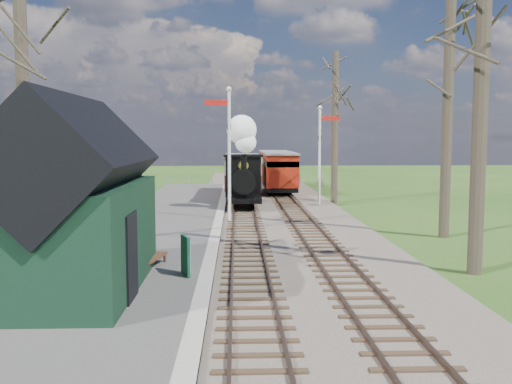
{
  "coord_description": "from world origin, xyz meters",
  "views": [
    {
      "loc": [
        -0.37,
        -9.96,
        3.92
      ],
      "look_at": [
        0.46,
        14.37,
        1.6
      ],
      "focal_mm": 40.0,
      "sensor_mm": 36.0,
      "label": 1
    }
  ],
  "objects_px": {
    "coach": "(242,173)",
    "person": "(122,264)",
    "locomotive": "(243,169)",
    "sign_board": "(186,256)",
    "semaphore_far": "(321,148)",
    "semaphore_near": "(228,144)",
    "bench": "(147,252)",
    "station_shed": "(76,206)",
    "red_carriage_b": "(275,167)",
    "red_carriage_a": "(280,172)"
  },
  "relations": [
    {
      "from": "coach",
      "to": "person",
      "type": "height_order",
      "value": "coach"
    },
    {
      "from": "locomotive",
      "to": "coach",
      "type": "bearing_deg",
      "value": 89.89
    },
    {
      "from": "sign_board",
      "to": "person",
      "type": "relative_size",
      "value": 0.82
    },
    {
      "from": "semaphore_far",
      "to": "semaphore_near",
      "type": "bearing_deg",
      "value": -130.6
    },
    {
      "from": "bench",
      "to": "station_shed",
      "type": "bearing_deg",
      "value": -119.58
    },
    {
      "from": "coach",
      "to": "red_carriage_b",
      "type": "height_order",
      "value": "coach"
    },
    {
      "from": "semaphore_far",
      "to": "person",
      "type": "relative_size",
      "value": 4.34
    },
    {
      "from": "semaphore_near",
      "to": "locomotive",
      "type": "distance_m",
      "value": 5.22
    },
    {
      "from": "bench",
      "to": "person",
      "type": "bearing_deg",
      "value": -94.51
    },
    {
      "from": "red_carriage_a",
      "to": "locomotive",
      "type": "bearing_deg",
      "value": -107.98
    },
    {
      "from": "locomotive",
      "to": "red_carriage_b",
      "type": "distance_m",
      "value": 13.81
    },
    {
      "from": "coach",
      "to": "red_carriage_b",
      "type": "relative_size",
      "value": 1.42
    },
    {
      "from": "red_carriage_b",
      "to": "sign_board",
      "type": "xyz_separation_m",
      "value": [
        -4.36,
        -29.23,
        -0.86
      ]
    },
    {
      "from": "semaphore_near",
      "to": "sign_board",
      "type": "distance_m",
      "value": 11.13
    },
    {
      "from": "bench",
      "to": "coach",
      "type": "bearing_deg",
      "value": 81.86
    },
    {
      "from": "semaphore_far",
      "to": "person",
      "type": "height_order",
      "value": "semaphore_far"
    },
    {
      "from": "sign_board",
      "to": "station_shed",
      "type": "bearing_deg",
      "value": -152.98
    },
    {
      "from": "semaphore_near",
      "to": "person",
      "type": "bearing_deg",
      "value": -101.06
    },
    {
      "from": "sign_board",
      "to": "person",
      "type": "distance_m",
      "value": 2.11
    },
    {
      "from": "semaphore_near",
      "to": "bench",
      "type": "distance_m",
      "value": 10.34
    },
    {
      "from": "semaphore_far",
      "to": "red_carriage_b",
      "type": "distance_m",
      "value": 12.77
    },
    {
      "from": "locomotive",
      "to": "red_carriage_a",
      "type": "distance_m",
      "value": 8.49
    },
    {
      "from": "red_carriage_b",
      "to": "sign_board",
      "type": "bearing_deg",
      "value": -98.48
    },
    {
      "from": "locomotive",
      "to": "coach",
      "type": "height_order",
      "value": "locomotive"
    },
    {
      "from": "sign_board",
      "to": "coach",
      "type": "bearing_deg",
      "value": 85.38
    },
    {
      "from": "semaphore_near",
      "to": "coach",
      "type": "xyz_separation_m",
      "value": [
        0.77,
        11.05,
        -1.99
      ]
    },
    {
      "from": "coach",
      "to": "red_carriage_b",
      "type": "bearing_deg",
      "value": 70.83
    },
    {
      "from": "semaphore_far",
      "to": "red_carriage_a",
      "type": "height_order",
      "value": "semaphore_far"
    },
    {
      "from": "coach",
      "to": "red_carriage_a",
      "type": "height_order",
      "value": "coach"
    },
    {
      "from": "station_shed",
      "to": "bench",
      "type": "relative_size",
      "value": 3.84
    },
    {
      "from": "bench",
      "to": "person",
      "type": "height_order",
      "value": "person"
    },
    {
      "from": "station_shed",
      "to": "red_carriage_b",
      "type": "xyz_separation_m",
      "value": [
        6.9,
        30.53,
        -0.67
      ]
    },
    {
      "from": "semaphore_far",
      "to": "locomotive",
      "type": "height_order",
      "value": "semaphore_far"
    },
    {
      "from": "locomotive",
      "to": "coach",
      "type": "distance_m",
      "value": 6.1
    },
    {
      "from": "red_carriage_b",
      "to": "sign_board",
      "type": "relative_size",
      "value": 5.12
    },
    {
      "from": "semaphore_near",
      "to": "sign_board",
      "type": "bearing_deg",
      "value": -95.27
    },
    {
      "from": "semaphore_near",
      "to": "coach",
      "type": "height_order",
      "value": "semaphore_near"
    },
    {
      "from": "semaphore_far",
      "to": "red_carriage_b",
      "type": "height_order",
      "value": "semaphore_far"
    },
    {
      "from": "station_shed",
      "to": "person",
      "type": "bearing_deg",
      "value": -13.22
    },
    {
      "from": "person",
      "to": "locomotive",
      "type": "bearing_deg",
      "value": -17.19
    },
    {
      "from": "locomotive",
      "to": "red_carriage_b",
      "type": "bearing_deg",
      "value": 79.09
    },
    {
      "from": "semaphore_near",
      "to": "bench",
      "type": "bearing_deg",
      "value": -102.8
    },
    {
      "from": "semaphore_near",
      "to": "red_carriage_b",
      "type": "xyz_separation_m",
      "value": [
        3.37,
        18.53,
        -2.02
      ]
    },
    {
      "from": "red_carriage_b",
      "to": "locomotive",
      "type": "bearing_deg",
      "value": -100.91
    },
    {
      "from": "station_shed",
      "to": "coach",
      "type": "distance_m",
      "value": 23.45
    },
    {
      "from": "station_shed",
      "to": "bench",
      "type": "distance_m",
      "value": 3.17
    },
    {
      "from": "red_carriage_b",
      "to": "person",
      "type": "distance_m",
      "value": 31.34
    },
    {
      "from": "coach",
      "to": "red_carriage_a",
      "type": "bearing_deg",
      "value": 37.28
    },
    {
      "from": "locomotive",
      "to": "sign_board",
      "type": "bearing_deg",
      "value": -96.35
    },
    {
      "from": "sign_board",
      "to": "bench",
      "type": "xyz_separation_m",
      "value": [
        -1.2,
        1.06,
        -0.12
      ]
    }
  ]
}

